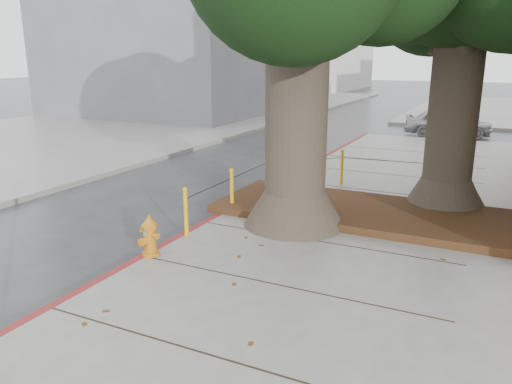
% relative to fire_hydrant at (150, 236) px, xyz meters
% --- Properties ---
extents(ground, '(140.00, 140.00, 0.00)m').
position_rel_fire_hydrant_xyz_m(ground, '(1.90, -0.10, -0.50)').
color(ground, '#28282B').
rests_on(ground, ground).
extents(sidewalk_opposite, '(14.00, 60.00, 0.15)m').
position_rel_fire_hydrant_xyz_m(sidewalk_opposite, '(-12.10, 9.90, -0.42)').
color(sidewalk_opposite, slate).
rests_on(sidewalk_opposite, ground).
extents(curb_red, '(0.14, 26.00, 0.16)m').
position_rel_fire_hydrant_xyz_m(curb_red, '(-0.10, 2.40, -0.42)').
color(curb_red, maroon).
rests_on(curb_red, ground).
extents(planter_bed, '(6.40, 2.60, 0.16)m').
position_rel_fire_hydrant_xyz_m(planter_bed, '(2.80, 3.80, -0.27)').
color(planter_bed, black).
rests_on(planter_bed, sidewalk_main).
extents(building_far_grey, '(12.00, 16.00, 12.00)m').
position_rel_fire_hydrant_xyz_m(building_far_grey, '(-13.10, 21.90, 5.50)').
color(building_far_grey, slate).
rests_on(building_far_grey, ground).
extents(building_far_white, '(12.00, 18.00, 15.00)m').
position_rel_fire_hydrant_xyz_m(building_far_white, '(-15.10, 44.90, 7.00)').
color(building_far_white, silver).
rests_on(building_far_white, ground).
extents(bollard_ring, '(3.79, 5.39, 0.95)m').
position_rel_fire_hydrant_xyz_m(bollard_ring, '(1.03, 4.27, 0.16)').
color(bollard_ring, '#F0AD0D').
rests_on(bollard_ring, sidewalk_main).
extents(fire_hydrant, '(0.38, 0.37, 0.72)m').
position_rel_fire_hydrant_xyz_m(fire_hydrant, '(0.00, 0.00, 0.00)').
color(fire_hydrant, orange).
rests_on(fire_hydrant, sidewalk_main).
extents(car_silver, '(3.80, 1.87, 1.25)m').
position_rel_fire_hydrant_xyz_m(car_silver, '(3.05, 17.15, 0.13)').
color(car_silver, '#A7A7AC').
rests_on(car_silver, ground).
extents(car_dark, '(2.14, 4.61, 1.30)m').
position_rel_fire_hydrant_xyz_m(car_dark, '(-8.89, 19.44, 0.15)').
color(car_dark, black).
rests_on(car_dark, ground).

